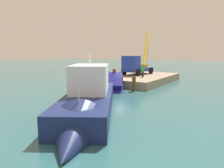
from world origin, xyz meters
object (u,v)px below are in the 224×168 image
(crane_truck, at_px, (136,65))
(salvaged_car, at_px, (114,85))
(moored_yacht, at_px, (86,111))
(dock_worker, at_px, (143,70))

(crane_truck, bearing_deg, salvaged_car, 11.79)
(moored_yacht, bearing_deg, salvaged_car, -158.03)
(salvaged_car, distance_m, moored_yacht, 9.45)
(crane_truck, height_order, dock_worker, crane_truck)
(salvaged_car, xyz_separation_m, moored_yacht, (8.76, 3.53, -0.26))
(crane_truck, distance_m, salvaged_car, 9.17)
(dock_worker, distance_m, moored_yacht, 15.63)
(crane_truck, height_order, moored_yacht, crane_truck)
(dock_worker, height_order, moored_yacht, moored_yacht)
(salvaged_car, bearing_deg, moored_yacht, 21.97)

